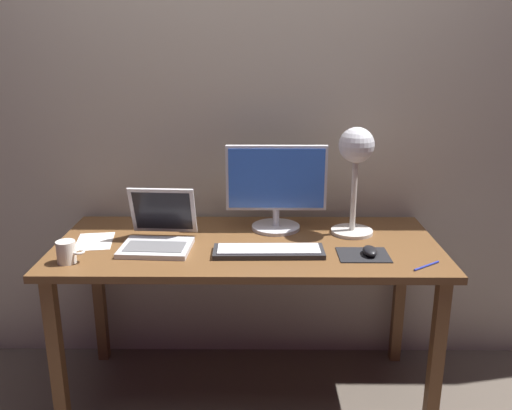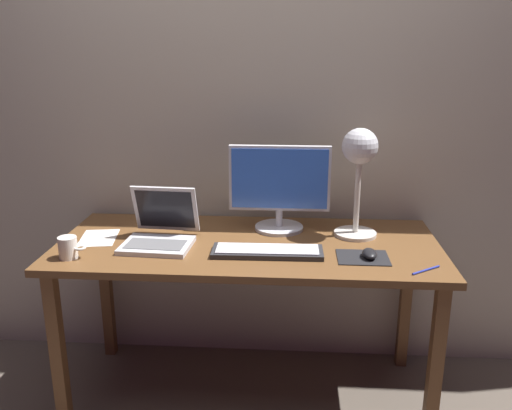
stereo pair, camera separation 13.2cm
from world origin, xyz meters
TOP-DOWN VIEW (x-y plane):
  - ground_plane at (0.00, 0.00)m, footprint 4.80×4.80m
  - back_wall at (0.00, 0.40)m, footprint 4.80×0.06m
  - desk at (0.00, 0.00)m, footprint 1.60×0.70m
  - monitor at (0.13, 0.18)m, footprint 0.44×0.22m
  - keyboard_main at (0.09, -0.13)m, footprint 0.44×0.15m
  - laptop at (-0.36, -0.02)m, footprint 0.29×0.31m
  - desk_lamp at (0.46, 0.12)m, footprint 0.18×0.18m
  - mousepad at (0.46, -0.14)m, footprint 0.20×0.16m
  - mouse at (0.49, -0.14)m, footprint 0.06×0.10m
  - coffee_mug at (-0.68, -0.22)m, footprint 0.11×0.07m
  - paper_sheet_near_mouse at (-0.65, 0.01)m, footprint 0.18×0.23m
  - pen at (0.68, -0.25)m, footprint 0.12×0.09m

SIDE VIEW (x-z plane):
  - ground_plane at x=0.00m, z-range 0.00..0.00m
  - desk at x=0.00m, z-range 0.29..1.03m
  - paper_sheet_near_mouse at x=-0.65m, z-range 0.74..0.74m
  - mousepad at x=0.46m, z-range 0.74..0.74m
  - pen at x=0.68m, z-range 0.74..0.75m
  - keyboard_main at x=0.09m, z-range 0.74..0.76m
  - mouse at x=0.49m, z-range 0.74..0.78m
  - coffee_mug at x=-0.68m, z-range 0.74..0.83m
  - laptop at x=-0.36m, z-range 0.69..0.92m
  - monitor at x=0.13m, z-range 0.75..1.13m
  - desk_lamp at x=0.46m, z-range 0.84..1.31m
  - back_wall at x=0.00m, z-range 0.00..2.60m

